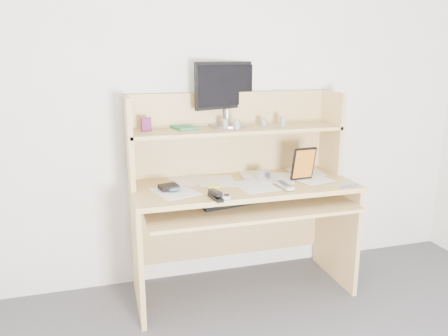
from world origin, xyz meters
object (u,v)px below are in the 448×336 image
object	(u,v)px
keyboard	(236,200)
tv_remote	(284,185)
monitor	(227,92)
game_case	(303,164)
desk	(240,188)

from	to	relation	value
keyboard	tv_remote	distance (m)	0.31
keyboard	tv_remote	xyz separation A→B (m)	(0.28, -0.10, 0.10)
tv_remote	monitor	world-z (taller)	monitor
tv_remote	game_case	world-z (taller)	game_case
game_case	monitor	bearing A→B (deg)	139.87
keyboard	game_case	size ratio (longest dim) A/B	2.31
desk	game_case	distance (m)	0.44
desk	tv_remote	distance (m)	0.32
desk	monitor	size ratio (longest dim) A/B	3.03
desk	monitor	bearing A→B (deg)	101.92
tv_remote	monitor	xyz separation A→B (m)	(-0.25, 0.41, 0.54)
keyboard	game_case	distance (m)	0.50
keyboard	monitor	bearing A→B (deg)	73.37
keyboard	game_case	xyz separation A→B (m)	(0.46, 0.01, 0.20)
keyboard	monitor	distance (m)	0.71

